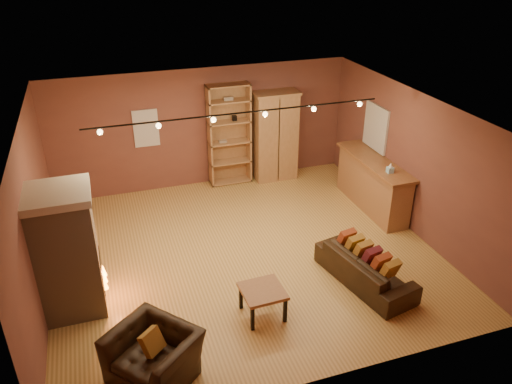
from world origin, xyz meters
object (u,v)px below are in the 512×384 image
object	(u,v)px
armoire	(275,136)
bar_counter	(373,184)
bookcase	(228,134)
armchair	(153,348)
fireplace	(68,252)
loveseat	(366,263)
coffee_table	(263,293)

from	to	relation	value
armoire	bar_counter	xyz separation A→B (m)	(1.50, -2.12, -0.52)
bookcase	armchair	size ratio (longest dim) A/B	1.86
bookcase	armchair	world-z (taller)	bookcase
fireplace	bookcase	xyz separation A→B (m)	(3.63, 3.72, 0.18)
armchair	armoire	bearing A→B (deg)	104.93
fireplace	armchair	size ratio (longest dim) A/B	1.62
loveseat	armchair	xyz separation A→B (m)	(-3.76, -0.93, 0.09)
loveseat	coffee_table	size ratio (longest dim) A/B	2.96
bookcase	loveseat	bearing A→B (deg)	-76.42
bar_counter	coffee_table	bearing A→B (deg)	-142.95
bookcase	coffee_table	size ratio (longest dim) A/B	3.62
fireplace	coffee_table	xyz separation A→B (m)	(2.79, -1.15, -0.64)
fireplace	armoire	size ratio (longest dim) A/B	0.97
loveseat	coffee_table	distance (m)	1.97
fireplace	armoire	world-z (taller)	armoire
bookcase	coffee_table	bearing A→B (deg)	-99.72
loveseat	armchair	size ratio (longest dim) A/B	1.52
armchair	coffee_table	distance (m)	1.93
bar_counter	bookcase	bearing A→B (deg)	139.06
fireplace	loveseat	world-z (taller)	fireplace
coffee_table	loveseat	bearing A→B (deg)	6.78
coffee_table	bookcase	bearing A→B (deg)	80.28
fireplace	armchair	world-z (taller)	fireplace
bookcase	armchair	distance (m)	6.21
armoire	coffee_table	xyz separation A→B (m)	(-1.95, -4.72, -0.68)
fireplace	bar_counter	distance (m)	6.43
fireplace	bookcase	bearing A→B (deg)	45.75
bar_counter	coffee_table	distance (m)	4.33
armoire	bar_counter	world-z (taller)	armoire
bookcase	bar_counter	world-z (taller)	bookcase
bookcase	armchair	xyz separation A→B (m)	(-2.64, -5.57, -0.75)
armoire	armchair	bearing A→B (deg)	-124.68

